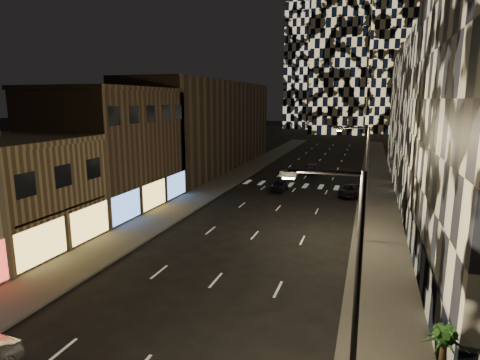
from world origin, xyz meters
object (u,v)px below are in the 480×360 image
Objects in this scene: streetlight_far at (363,176)px; palm_tree at (444,344)px; streetlight_near at (349,292)px; car_dark_rightlane at (350,191)px; car_dark_midlane at (279,185)px; car_dark_oncoming at (312,168)px.

palm_tree is at bearing -80.17° from streetlight_far.
streetlight_near reaches higher than car_dark_rightlane.
car_dark_oncoming is (2.15, 13.78, 0.04)m from car_dark_midlane.
streetlight_near is at bearing -80.53° from car_dark_rightlane.
streetlight_far is at bearing -57.26° from car_dark_midlane.
streetlight_near is at bearing 93.81° from car_dark_oncoming.
streetlight_far is 2.20× the size of car_dark_midlane.
streetlight_far is at bearing 90.00° from streetlight_near.
car_dark_midlane is 36.60m from palm_tree.
streetlight_far is 1.77× the size of car_dark_oncoming.
streetlight_near is 2.20× the size of car_dark_midlane.
car_dark_oncoming is (-7.85, 49.74, -4.62)m from streetlight_near.
streetlight_far is (0.00, 20.00, 0.00)m from streetlight_near.
streetlight_near is 1.00× the size of streetlight_far.
car_dark_midlane is at bearing 105.55° from streetlight_near.
streetlight_far is 31.10m from car_dark_oncoming.
car_dark_midlane is 0.81× the size of car_dark_oncoming.
car_dark_rightlane is (8.54, -0.09, -0.04)m from car_dark_midlane.
car_dark_rightlane is at bearing 109.58° from car_dark_oncoming.
car_dark_oncoming is at bearing 121.88° from car_dark_rightlane.
streetlight_near is at bearing -73.80° from car_dark_midlane.
car_dark_midlane reaches higher than car_dark_rightlane.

